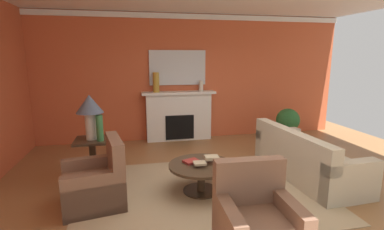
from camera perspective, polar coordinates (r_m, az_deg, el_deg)
name	(u,v)px	position (r m, az deg, el deg)	size (l,w,h in m)	color
ground_plane	(228,189)	(4.76, 7.03, -14.27)	(9.57, 9.57, 0.00)	olive
wall_fireplace	(189,78)	(7.34, -0.62, 7.36)	(7.96, 0.12, 3.08)	#C65633
crown_moulding	(189,16)	(7.30, -0.52, 18.82)	(7.96, 0.08, 0.12)	white
area_rug	(201,191)	(4.64, 1.82, -14.79)	(3.66, 2.70, 0.01)	tan
fireplace	(179,117)	(7.21, -2.60, -0.44)	(1.80, 0.35, 1.22)	white
mantel_mirror	(178,68)	(7.18, -2.84, 9.28)	(1.39, 0.04, 0.84)	silver
sofa	(305,161)	(5.41, 21.39, -8.36)	(1.02, 2.15, 0.85)	#BCB299
armchair_near_window	(96,184)	(4.37, -18.32, -12.79)	(0.93, 0.93, 0.95)	brown
armchair_facing_fireplace	(257,226)	(3.34, 12.65, -20.51)	(0.83, 0.83, 0.95)	brown
coffee_table	(201,171)	(4.51, 1.84, -11.03)	(1.00, 1.00, 0.45)	#3D2D1E
side_table	(93,156)	(5.23, -18.89, -7.68)	(0.56, 0.56, 0.70)	#3D2D1E
table_lamp	(90,108)	(5.03, -19.49, 1.24)	(0.44, 0.44, 0.75)	beige
vase_mantel_right	(201,86)	(7.15, 1.79, 5.73)	(0.11, 0.11, 0.26)	beige
vase_on_side_table	(100,128)	(4.96, -17.71, -2.44)	(0.11, 0.11, 0.43)	#33703D
vase_mantel_left	(156,82)	(6.97, -7.09, 6.39)	(0.15, 0.15, 0.47)	#B7892D
book_red_cover	(192,161)	(4.53, -0.10, -9.11)	(0.23, 0.19, 0.04)	maroon
book_art_folio	(200,163)	(4.37, 1.53, -9.45)	(0.18, 0.16, 0.03)	tan
book_small_novel	(212,158)	(4.49, 3.89, -8.35)	(0.21, 0.17, 0.05)	tan
potted_plant	(288,122)	(7.39, 18.31, -1.40)	(0.56, 0.56, 0.83)	#A8754C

